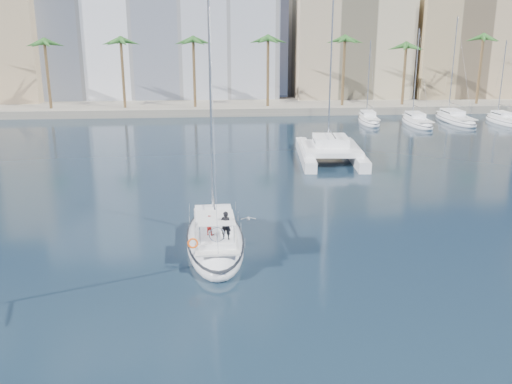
{
  "coord_description": "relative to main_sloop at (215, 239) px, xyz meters",
  "views": [
    {
      "loc": [
        -2.95,
        -34.03,
        14.23
      ],
      "look_at": [
        -0.14,
        1.5,
        3.53
      ],
      "focal_mm": 40.0,
      "sensor_mm": 36.0,
      "label": 1
    }
  ],
  "objects": [
    {
      "name": "moored_yacht_b",
      "position": [
        29.39,
        43.98,
        -0.53
      ],
      "size": [
        3.32,
        10.83,
        13.72
      ],
      "primitive_type": null,
      "rotation": [
        0.0,
        0.0,
        -0.02
      ],
      "color": "white",
      "rests_on": "ground"
    },
    {
      "name": "moored_yacht_c",
      "position": [
        35.89,
        45.98,
        -0.53
      ],
      "size": [
        3.98,
        12.33,
        15.54
      ],
      "primitive_type": null,
      "rotation": [
        0.0,
        0.0,
        0.03
      ],
      "color": "white",
      "rests_on": "ground"
    },
    {
      "name": "building_tan_right",
      "position": [
        44.89,
        66.98,
        8.47
      ],
      "size": [
        18.0,
        12.0,
        18.0
      ],
      "primitive_type": "cube",
      "color": "tan",
      "rests_on": "ground"
    },
    {
      "name": "quay",
      "position": [
        2.89,
        59.98,
        0.07
      ],
      "size": [
        120.0,
        14.0,
        1.2
      ],
      "primitive_type": "cube",
      "color": "gray",
      "rests_on": "ground"
    },
    {
      "name": "building_beige",
      "position": [
        24.89,
        68.98,
        9.47
      ],
      "size": [
        20.0,
        14.0,
        20.0
      ],
      "primitive_type": "cube",
      "color": "tan",
      "rests_on": "ground"
    },
    {
      "name": "palm_left",
      "position": [
        -31.11,
        55.98,
        9.75
      ],
      "size": [
        3.6,
        3.6,
        12.3
      ],
      "color": "brown",
      "rests_on": "ground"
    },
    {
      "name": "building_modern",
      "position": [
        -9.11,
        71.98,
        13.47
      ],
      "size": [
        42.0,
        16.0,
        28.0
      ],
      "primitive_type": "cube",
      "color": "white",
      "rests_on": "ground"
    },
    {
      "name": "seagull",
      "position": [
        2.38,
        2.71,
        0.39
      ],
      "size": [
        1.08,
        0.47,
        0.2
      ],
      "color": "silver",
      "rests_on": "ground"
    },
    {
      "name": "moored_yacht_d",
      "position": [
        42.39,
        43.98,
        -0.53
      ],
      "size": [
        3.52,
        9.55,
        11.9
      ],
      "primitive_type": null,
      "rotation": [
        0.0,
        0.0,
        0.09
      ],
      "color": "white",
      "rests_on": "ground"
    },
    {
      "name": "moored_yacht_a",
      "position": [
        22.89,
        45.98,
        -0.53
      ],
      "size": [
        3.37,
        9.52,
        11.9
      ],
      "primitive_type": null,
      "rotation": [
        0.0,
        0.0,
        -0.07
      ],
      "color": "white",
      "rests_on": "ground"
    },
    {
      "name": "palm_centre",
      "position": [
        2.89,
        55.98,
        9.75
      ],
      "size": [
        3.6,
        3.6,
        12.3
      ],
      "color": "brown",
      "rests_on": "ground"
    },
    {
      "name": "main_sloop",
      "position": [
        0.0,
        0.0,
        0.0
      ],
      "size": [
        4.11,
        11.85,
        17.42
      ],
      "rotation": [
        0.0,
        0.0,
        0.03
      ],
      "color": "white",
      "rests_on": "ground"
    },
    {
      "name": "ground",
      "position": [
        2.89,
        -1.02,
        -0.53
      ],
      "size": [
        160.0,
        160.0,
        0.0
      ],
      "primitive_type": "plane",
      "color": "black",
      "rests_on": "ground"
    },
    {
      "name": "palm_right",
      "position": [
        36.89,
        55.98,
        9.75
      ],
      "size": [
        3.6,
        3.6,
        12.3
      ],
      "color": "brown",
      "rests_on": "ground"
    },
    {
      "name": "catamaran",
      "position": [
        12.57,
        23.78,
        0.63
      ],
      "size": [
        7.43,
        13.38,
        18.73
      ],
      "rotation": [
        0.0,
        0.0,
        -0.08
      ],
      "color": "white",
      "rests_on": "ground"
    }
  ]
}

